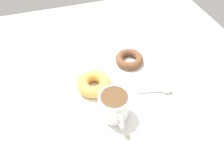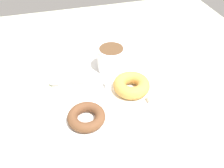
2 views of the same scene
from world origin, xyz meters
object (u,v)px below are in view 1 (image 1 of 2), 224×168
Objects in this scene: donut_far at (94,84)px; sugar_cube_extra at (79,75)px; donut_near_cup at (129,59)px; coffee_cup at (114,105)px; sugar_cube at (116,89)px; spoon at (163,91)px.

sugar_cube_extra is at bearing 121.61° from donut_far.
sugar_cube_extra is at bearing -173.58° from donut_near_cup.
sugar_cube_extra is at bearing 111.01° from coffee_cup.
sugar_cube is 1.00× the size of sugar_cube_extra.
donut_near_cup is at bearing 53.20° from sugar_cube.
sugar_cube_extra is (-24.87, 14.81, 0.46)cm from spoon.
coffee_cup reaches higher than sugar_cube.
sugar_cube_extra is (-10.51, 9.78, -0.00)cm from sugar_cube.
donut_near_cup is 17.86cm from spoon.
donut_far is at bearing 104.73° from coffee_cup.
donut_near_cup is at bearing 58.64° from coffee_cup.
coffee_cup is at bearing -169.11° from spoon.
sugar_cube is (6.65, -3.50, -1.04)cm from donut_far.
coffee_cup is 1.03× the size of spoon.
donut_near_cup is 5.96× the size of sugar_cube_extra.
spoon is 28.95cm from sugar_cube_extra.
donut_far reaches higher than sugar_cube.
sugar_cube is at bearing 160.70° from spoon.
sugar_cube is at bearing -126.80° from donut_near_cup.
coffee_cup reaches higher than donut_far.
spoon is 6.85× the size of sugar_cube.
coffee_cup is 1.18× the size of donut_near_cup.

